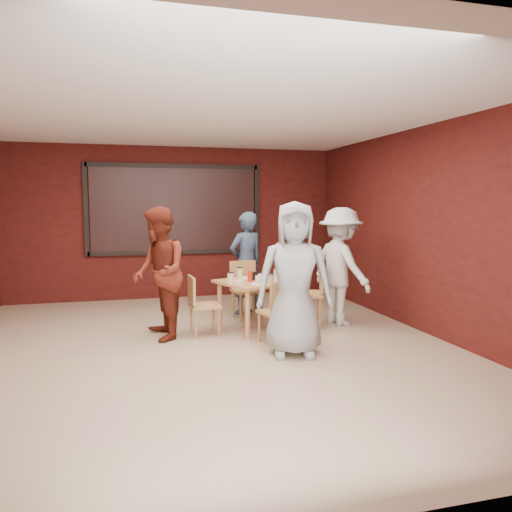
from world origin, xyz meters
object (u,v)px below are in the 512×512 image
object	(u,v)px
chair_front	(279,309)
diner_back	(246,263)
chair_back	(245,286)
chair_right	(312,289)
diner_left	(159,273)
diner_right	(341,266)
dining_table	(254,286)
diner_front	(294,279)
chair_left	(200,302)

from	to	relation	value
chair_front	diner_back	size ratio (longest dim) A/B	0.49
chair_back	chair_right	distance (m)	1.12
diner_left	diner_right	world-z (taller)	diner_left
dining_table	diner_back	bearing A→B (deg)	81.99
chair_front	diner_right	bearing A→B (deg)	33.98
diner_front	diner_left	bearing A→B (deg)	156.11
chair_left	chair_right	xyz separation A→B (m)	(1.62, 0.04, 0.09)
chair_left	diner_left	size ratio (longest dim) A/B	0.46
diner_left	diner_back	bearing A→B (deg)	123.51
diner_front	chair_left	bearing A→B (deg)	142.08
diner_front	diner_back	size ratio (longest dim) A/B	1.10
diner_left	diner_front	bearing A→B (deg)	47.28
diner_right	chair_front	bearing A→B (deg)	107.26
dining_table	chair_back	xyz separation A→B (m)	(0.06, 0.77, -0.12)
diner_front	diner_left	size ratio (longest dim) A/B	1.04
diner_front	diner_back	bearing A→B (deg)	103.50
chair_back	diner_left	size ratio (longest dim) A/B	0.51
chair_front	chair_left	bearing A→B (deg)	141.56
chair_front	chair_right	xyz separation A→B (m)	(0.73, 0.75, 0.09)
chair_front	chair_right	world-z (taller)	chair_right
chair_right	diner_right	distance (m)	0.56
chair_left	diner_back	size ratio (longest dim) A/B	0.49
dining_table	diner_front	xyz separation A→B (m)	(0.15, -1.23, 0.28)
chair_front	chair_back	distance (m)	1.55
diner_front	diner_right	xyz separation A→B (m)	(1.16, 1.26, -0.04)
dining_table	chair_front	size ratio (longest dim) A/B	1.39
chair_front	diner_left	world-z (taller)	diner_left
chair_back	diner_left	xyz separation A→B (m)	(-1.37, -0.89, 0.37)
diner_back	chair_right	bearing A→B (deg)	102.81
dining_table	chair_back	distance (m)	0.78
chair_front	diner_left	size ratio (longest dim) A/B	0.47
diner_back	chair_back	bearing A→B (deg)	53.15
diner_front	diner_right	size ratio (longest dim) A/B	1.05
chair_back	chair_left	xyz separation A→B (m)	(-0.84, -0.84, -0.04)
dining_table	chair_front	distance (m)	0.80
dining_table	diner_front	world-z (taller)	diner_front
dining_table	chair_back	world-z (taller)	chair_back
chair_left	diner_front	bearing A→B (deg)	-51.41
dining_table	diner_back	world-z (taller)	diner_back
diner_left	diner_right	bearing A→B (deg)	87.89
chair_back	chair_right	bearing A→B (deg)	-45.44
chair_front	chair_back	xyz separation A→B (m)	(-0.05, 1.55, 0.04)
chair_back	chair_right	xyz separation A→B (m)	(0.78, -0.80, 0.05)
chair_right	chair_back	bearing A→B (deg)	134.56
chair_back	diner_back	world-z (taller)	diner_back
chair_back	chair_front	bearing A→B (deg)	-88.14
dining_table	diner_right	size ratio (longest dim) A/B	0.66
diner_back	diner_left	distance (m)	1.87
chair_front	diner_back	world-z (taller)	diner_back
chair_left	chair_right	distance (m)	1.63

